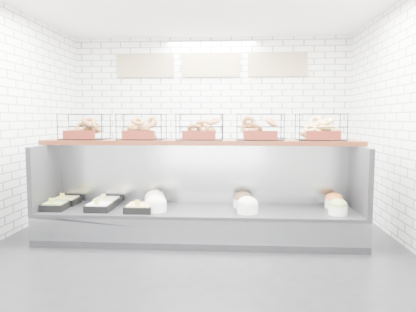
{
  "coord_description": "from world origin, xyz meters",
  "views": [
    {
      "loc": [
        0.46,
        -4.72,
        1.53
      ],
      "look_at": [
        0.11,
        0.45,
        1.06
      ],
      "focal_mm": 35.0,
      "sensor_mm": 36.0,
      "label": 1
    }
  ],
  "objects": [
    {
      "name": "ground",
      "position": [
        0.0,
        0.0,
        0.0
      ],
      "size": [
        5.5,
        5.5,
        0.0
      ],
      "primitive_type": "plane",
      "color": "black",
      "rests_on": "ground"
    },
    {
      "name": "bagel_shelf",
      "position": [
        0.0,
        0.52,
        1.38
      ],
      "size": [
        4.1,
        0.5,
        0.4
      ],
      "color": "#461C0F",
      "rests_on": "display_case"
    },
    {
      "name": "display_case",
      "position": [
        -0.01,
        0.34,
        0.33
      ],
      "size": [
        4.0,
        0.9,
        1.2
      ],
      "color": "black",
      "rests_on": "ground"
    },
    {
      "name": "prep_counter",
      "position": [
        -0.01,
        2.43,
        0.47
      ],
      "size": [
        4.0,
        0.6,
        1.2
      ],
      "color": "#93969B",
      "rests_on": "ground"
    },
    {
      "name": "room_shell",
      "position": [
        0.0,
        0.6,
        2.06
      ],
      "size": [
        5.02,
        5.51,
        3.01
      ],
      "color": "white",
      "rests_on": "ground"
    }
  ]
}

